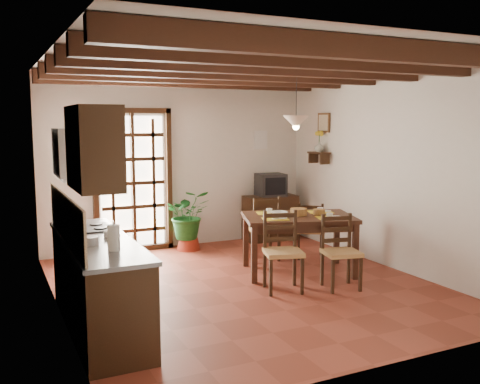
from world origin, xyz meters
TOP-DOWN VIEW (x-y plane):
  - ground_plane at (0.00, 0.00)m, footprint 5.00×5.00m
  - room_shell at (0.00, 0.00)m, footprint 4.52×5.02m
  - ceiling_beams at (0.00, 0.00)m, footprint 4.50×4.34m
  - french_door at (-0.80, 2.45)m, footprint 1.26×0.11m
  - kitchen_counter at (-1.96, -0.60)m, footprint 0.64×2.25m
  - upper_cabinet at (-2.08, -1.30)m, footprint 0.35×0.80m
  - range_hood at (-2.05, -0.05)m, footprint 0.38×0.60m
  - counter_items at (-1.95, -0.51)m, footprint 0.50×1.43m
  - dining_table at (0.92, 0.25)m, footprint 1.69×1.36m
  - chair_near_left at (0.33, -0.34)m, footprint 0.55×0.54m
  - chair_near_right at (1.02, -0.58)m, footprint 0.50×0.49m
  - chair_far_left at (0.81, 1.08)m, footprint 0.50×0.49m
  - chair_far_right at (1.50, 0.85)m, footprint 0.54×0.53m
  - table_setting at (0.92, 0.25)m, footprint 1.07×0.71m
  - table_bowl at (0.69, 0.39)m, footprint 0.22×0.22m
  - sideboard at (1.57, 2.23)m, footprint 0.94×0.46m
  - crt_tv at (1.57, 2.22)m, footprint 0.50×0.47m
  - fuse_box at (1.50, 2.48)m, footprint 0.25×0.03m
  - plant_pot at (0.01, 2.15)m, footprint 0.39×0.39m
  - potted_plant at (0.01, 2.15)m, footprint 2.20×2.00m
  - wall_shelf at (2.14, 1.60)m, footprint 0.20×0.42m
  - shelf_vase at (2.14, 1.60)m, footprint 0.15×0.15m
  - shelf_flowers at (2.14, 1.60)m, footprint 0.14×0.14m
  - framed_picture at (2.22, 1.60)m, footprint 0.03×0.32m
  - pendant_lamp at (0.92, 0.35)m, footprint 0.36×0.36m

SIDE VIEW (x-z plane):
  - ground_plane at x=0.00m, z-range 0.00..0.00m
  - plant_pot at x=0.01m, z-range -0.01..0.23m
  - chair_far_right at x=1.50m, z-range -0.16..0.70m
  - chair_near_right at x=1.02m, z-range -0.17..0.75m
  - chair_near_left at x=0.33m, z-range -0.18..0.79m
  - chair_far_left at x=0.81m, z-range -0.18..0.79m
  - sideboard at x=1.57m, z-range 0.00..0.78m
  - kitchen_counter at x=-1.96m, z-range -0.22..1.16m
  - potted_plant at x=0.01m, z-range -0.48..1.62m
  - dining_table at x=0.92m, z-range 0.30..1.09m
  - table_bowl at x=0.69m, z-range 0.80..0.85m
  - table_setting at x=0.92m, z-range 0.82..0.92m
  - counter_items at x=-1.95m, z-range 0.83..1.08m
  - crt_tv at x=1.57m, z-range 0.78..1.17m
  - french_door at x=-0.80m, z-range 0.02..2.34m
  - wall_shelf at x=2.14m, z-range 1.41..1.61m
  - shelf_vase at x=2.14m, z-range 1.57..1.73m
  - range_hood at x=-2.05m, z-range 1.46..2.00m
  - fuse_box at x=1.50m, z-range 1.59..1.91m
  - room_shell at x=0.00m, z-range 0.41..3.22m
  - upper_cabinet at x=-2.08m, z-range 1.50..2.20m
  - shelf_flowers at x=2.14m, z-range 1.68..2.04m
  - framed_picture at x=2.22m, z-range 1.89..2.21m
  - pendant_lamp at x=0.92m, z-range 1.66..2.50m
  - ceiling_beams at x=0.00m, z-range 2.59..2.79m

